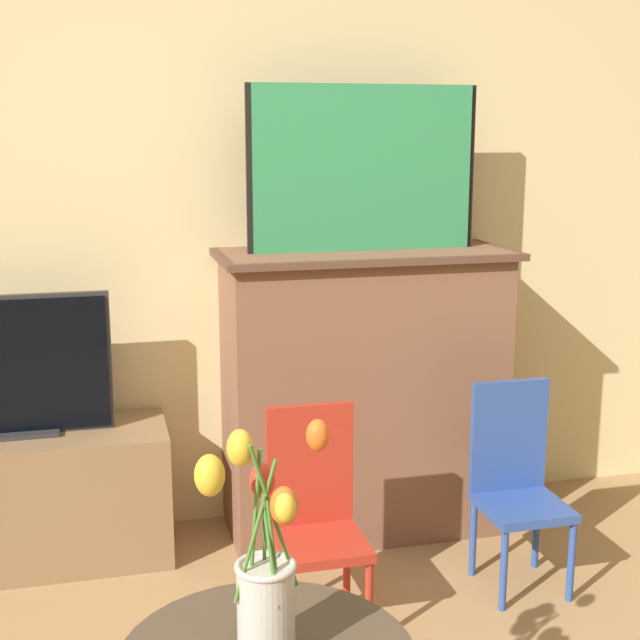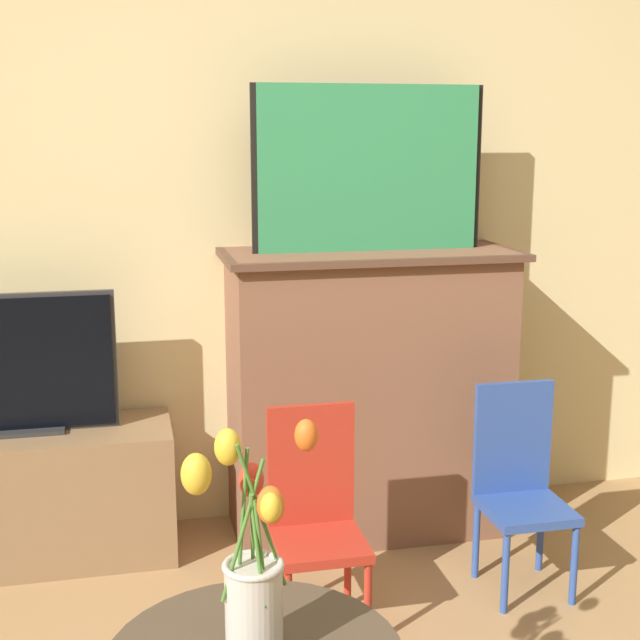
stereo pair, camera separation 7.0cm
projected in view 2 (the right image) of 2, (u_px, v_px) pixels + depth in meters
The scene contains 8 objects.
wall_back at pixel (252, 176), 3.36m from camera, with size 8.00×0.06×2.70m.
fireplace_mantel at pixel (368, 389), 3.37m from camera, with size 1.08×0.47×1.09m.
painting at pixel (369, 169), 3.20m from camera, with size 0.85×0.03×0.59m.
tv_stand at pixel (36, 496), 3.18m from camera, with size 0.97×0.38×0.48m.
tv_monitor at pixel (27, 366), 3.09m from camera, with size 0.61×0.12×0.50m.
chair_red at pixel (315, 511), 2.74m from camera, with size 0.27×0.27×0.69m.
chair_blue at pixel (519, 480), 2.99m from camera, with size 0.27×0.27×0.69m.
vase_tulips at pixel (252, 569), 1.78m from camera, with size 0.28×0.21×0.48m.
Camera 2 is at (-0.49, -1.24, 1.52)m, focal length 50.00 mm.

